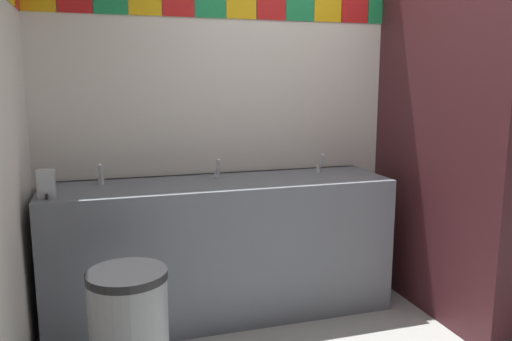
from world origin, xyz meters
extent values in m
cube|color=silver|center=(0.00, 1.52, 1.44)|extent=(3.99, 0.08, 2.89)
cube|color=red|center=(-1.05, 1.47, 2.03)|extent=(0.21, 0.01, 0.21)
cube|color=#1E8C4C|center=(-0.84, 1.47, 2.03)|extent=(0.21, 0.01, 0.21)
cube|color=yellow|center=(-0.63, 1.47, 2.03)|extent=(0.21, 0.01, 0.21)
cube|color=red|center=(-0.42, 1.47, 2.03)|extent=(0.21, 0.01, 0.21)
cube|color=#1E8C4C|center=(-0.21, 1.47, 2.03)|extent=(0.21, 0.01, 0.21)
cube|color=yellow|center=(0.00, 1.47, 2.03)|extent=(0.21, 0.01, 0.21)
cube|color=red|center=(0.21, 1.47, 2.03)|extent=(0.21, 0.01, 0.21)
cube|color=#1E8C4C|center=(0.42, 1.47, 2.03)|extent=(0.21, 0.01, 0.21)
cube|color=yellow|center=(0.63, 1.47, 2.03)|extent=(0.21, 0.01, 0.21)
cube|color=red|center=(0.84, 1.47, 2.03)|extent=(0.21, 0.01, 0.21)
cube|color=#1E8C4C|center=(1.05, 1.47, 2.03)|extent=(0.21, 0.01, 0.21)
cube|color=yellow|center=(1.26, 1.47, 2.03)|extent=(0.21, 0.01, 0.21)
cube|color=red|center=(1.47, 1.47, 2.03)|extent=(0.21, 0.01, 0.21)
cube|color=slate|center=(-0.86, 1.18, 0.44)|extent=(2.18, 0.60, 0.89)
cube|color=slate|center=(-0.86, 1.46, 0.85)|extent=(2.18, 0.03, 0.08)
cylinder|color=white|center=(-1.58, 1.15, 0.83)|extent=(0.34, 0.34, 0.10)
cylinder|color=white|center=(-0.86, 1.15, 0.83)|extent=(0.34, 0.34, 0.10)
cylinder|color=white|center=(-0.13, 1.15, 0.83)|extent=(0.34, 0.34, 0.10)
cylinder|color=silver|center=(-1.58, 1.29, 0.91)|extent=(0.04, 0.04, 0.05)
cylinder|color=silver|center=(-1.58, 1.24, 0.98)|extent=(0.02, 0.06, 0.09)
cylinder|color=silver|center=(-0.86, 1.29, 0.91)|extent=(0.04, 0.04, 0.05)
cylinder|color=silver|center=(-0.86, 1.24, 0.98)|extent=(0.02, 0.06, 0.09)
cylinder|color=silver|center=(-0.13, 1.29, 0.91)|extent=(0.04, 0.04, 0.05)
cylinder|color=silver|center=(-0.13, 1.24, 0.98)|extent=(0.02, 0.06, 0.09)
cube|color=#B7BABF|center=(-1.87, 0.99, 0.97)|extent=(0.09, 0.07, 0.16)
cylinder|color=black|center=(-1.87, 0.95, 0.91)|extent=(0.02, 0.02, 0.03)
cube|color=#471E23|center=(0.45, 0.83, 1.13)|extent=(0.04, 1.30, 2.25)
cylinder|color=silver|center=(0.47, 0.20, 1.24)|extent=(0.02, 0.02, 0.10)
cylinder|color=white|center=(0.94, 0.99, 0.20)|extent=(0.38, 0.38, 0.40)
torus|color=white|center=(0.94, 0.99, 0.42)|extent=(0.39, 0.39, 0.05)
cube|color=white|center=(0.94, 1.20, 0.57)|extent=(0.34, 0.17, 0.34)
cylinder|color=#999EA3|center=(-1.49, 0.40, 0.30)|extent=(0.37, 0.37, 0.61)
cylinder|color=#262628|center=(-1.49, 0.40, 0.63)|extent=(0.38, 0.38, 0.04)
camera|label=1|loc=(-1.57, -1.93, 1.53)|focal=35.73mm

